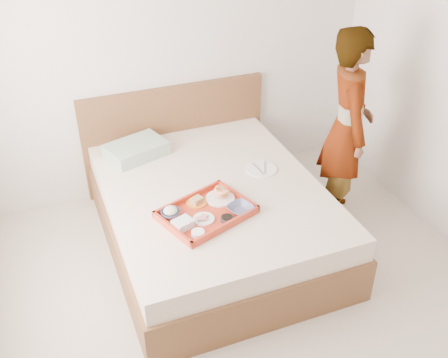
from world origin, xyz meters
TOP-DOWN VIEW (x-y plane):
  - ground at (0.00, 0.00)m, footprint 3.50×4.00m
  - wall_back at (0.00, 2.00)m, footprint 3.50×0.01m
  - bed at (-0.01, 1.00)m, footprint 1.65×2.00m
  - headboard at (-0.01, 1.97)m, footprint 1.65×0.06m
  - pillow at (-0.43, 1.66)m, footprint 0.54×0.44m
  - tray at (-0.17, 0.69)m, footprint 0.72×0.62m
  - prawn_plate at (-0.02, 0.81)m, footprint 0.27×0.27m
  - navy_bowl_big at (0.05, 0.62)m, footprint 0.22×0.22m
  - sauce_dish at (-0.07, 0.56)m, footprint 0.11×0.11m
  - meat_plate at (-0.22, 0.63)m, footprint 0.19×0.19m
  - bread_plate at (-0.20, 0.83)m, footprint 0.19×0.19m
  - salad_bowl at (-0.41, 0.75)m, footprint 0.17×0.17m
  - plastic_tub at (-0.37, 0.60)m, footprint 0.15×0.14m
  - cheese_round at (-0.31, 0.49)m, footprint 0.11×0.11m
  - dinner_plate at (0.43, 1.09)m, footprint 0.30×0.30m
  - person at (1.12, 0.99)m, footprint 0.57×0.69m

SIDE VIEW (x-z plane):
  - ground at x=0.00m, z-range -0.01..0.01m
  - bed at x=-0.01m, z-range 0.00..0.53m
  - headboard at x=-0.01m, z-range 0.00..0.95m
  - dinner_plate at x=0.43m, z-range 0.53..0.54m
  - meat_plate at x=-0.22m, z-range 0.55..0.56m
  - bread_plate at x=-0.20m, z-range 0.55..0.56m
  - prawn_plate at x=-0.02m, z-range 0.55..0.56m
  - tray at x=-0.17m, z-range 0.53..0.59m
  - cheese_round at x=-0.31m, z-range 0.55..0.58m
  - sauce_dish at x=-0.07m, z-range 0.55..0.58m
  - salad_bowl at x=-0.41m, z-range 0.55..0.59m
  - navy_bowl_big at x=0.05m, z-range 0.55..0.59m
  - plastic_tub at x=-0.37m, z-range 0.55..0.60m
  - pillow at x=-0.43m, z-range 0.53..0.64m
  - person at x=1.12m, z-range 0.00..1.62m
  - wall_back at x=0.00m, z-range 0.00..2.60m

